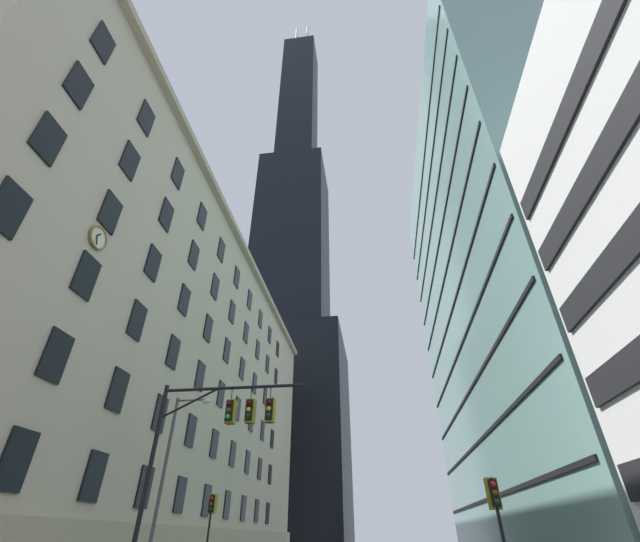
{
  "coord_description": "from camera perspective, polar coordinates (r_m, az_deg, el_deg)",
  "views": [
    {
      "loc": [
        2.89,
        -12.21,
        1.46
      ],
      "look_at": [
        -2.15,
        25.08,
        26.41
      ],
      "focal_mm": 22.71,
      "sensor_mm": 36.0,
      "label": 1
    }
  ],
  "objects": [
    {
      "name": "street_lamppost",
      "position": [
        25.05,
        -20.24,
        -23.81
      ],
      "size": [
        2.15,
        0.32,
        8.09
      ],
      "color": "#47474C",
      "rests_on": "sidewalk_left"
    },
    {
      "name": "dark_skyscraper",
      "position": [
        111.6,
        -4.18,
        -1.76
      ],
      "size": [
        28.1,
        28.1,
        200.4
      ],
      "color": "black",
      "rests_on": "ground"
    },
    {
      "name": "traffic_signal_mast",
      "position": [
        19.75,
        -13.85,
        -20.67
      ],
      "size": [
        6.87,
        0.63,
        7.42
      ],
      "color": "black",
      "rests_on": "sidewalk_left"
    },
    {
      "name": "traffic_light_far_left",
      "position": [
        28.8,
        -14.99,
        -29.54
      ],
      "size": [
        0.4,
        0.63,
        3.58
      ],
      "color": "black",
      "rests_on": "sidewalk_left"
    },
    {
      "name": "glass_office_midrise",
      "position": [
        46.01,
        28.43,
        -1.3
      ],
      "size": [
        18.1,
        39.39,
        45.88
      ],
      "color": "gray",
      "rests_on": "ground"
    },
    {
      "name": "traffic_light_near_right",
      "position": [
        18.22,
        23.37,
        -27.33
      ],
      "size": [
        0.4,
        0.63,
        3.23
      ],
      "color": "black",
      "rests_on": "sidewalk_right"
    },
    {
      "name": "station_building",
      "position": [
        45.41,
        -23.49,
        -13.54
      ],
      "size": [
        18.38,
        61.41,
        29.98
      ],
      "color": "#BCAF93",
      "rests_on": "ground"
    }
  ]
}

